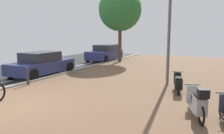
{
  "coord_description": "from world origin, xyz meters",
  "views": [
    {
      "loc": [
        6.41,
        -5.22,
        2.52
      ],
      "look_at": [
        2.45,
        2.76,
        1.16
      ],
      "focal_mm": 36.56,
      "sensor_mm": 36.0,
      "label": 1
    }
  ],
  "objects_px": {
    "parked_car_near": "(41,64)",
    "lamp_post": "(170,17)",
    "parked_car_far": "(105,53)",
    "street_tree": "(120,10)",
    "scooter_mid": "(178,84)",
    "bollard_far": "(28,76)",
    "scooter_far": "(198,103)"
  },
  "relations": [
    {
      "from": "parked_car_near",
      "to": "parked_car_far",
      "type": "bearing_deg",
      "value": 89.48
    },
    {
      "from": "parked_car_far",
      "to": "bollard_far",
      "type": "height_order",
      "value": "parked_car_far"
    },
    {
      "from": "scooter_far",
      "to": "lamp_post",
      "type": "bearing_deg",
      "value": 113.78
    },
    {
      "from": "scooter_far",
      "to": "street_tree",
      "type": "height_order",
      "value": "street_tree"
    },
    {
      "from": "scooter_mid",
      "to": "lamp_post",
      "type": "bearing_deg",
      "value": 119.42
    },
    {
      "from": "lamp_post",
      "to": "street_tree",
      "type": "distance_m",
      "value": 9.05
    },
    {
      "from": "scooter_mid",
      "to": "parked_car_near",
      "type": "bearing_deg",
      "value": 175.77
    },
    {
      "from": "parked_car_far",
      "to": "lamp_post",
      "type": "xyz_separation_m",
      "value": [
        7.31,
        -7.2,
        2.58
      ]
    },
    {
      "from": "lamp_post",
      "to": "bollard_far",
      "type": "height_order",
      "value": "lamp_post"
    },
    {
      "from": "street_tree",
      "to": "lamp_post",
      "type": "bearing_deg",
      "value": -50.59
    },
    {
      "from": "street_tree",
      "to": "parked_car_near",
      "type": "bearing_deg",
      "value": -102.33
    },
    {
      "from": "scooter_mid",
      "to": "bollard_far",
      "type": "height_order",
      "value": "bollard_far"
    },
    {
      "from": "scooter_mid",
      "to": "street_tree",
      "type": "xyz_separation_m",
      "value": [
        -6.46,
        8.28,
        4.01
      ]
    },
    {
      "from": "scooter_mid",
      "to": "parked_car_far",
      "type": "distance_m",
      "value": 11.75
    },
    {
      "from": "scooter_mid",
      "to": "parked_car_near",
      "type": "height_order",
      "value": "parked_car_near"
    },
    {
      "from": "parked_car_far",
      "to": "street_tree",
      "type": "distance_m",
      "value": 4.07
    },
    {
      "from": "scooter_mid",
      "to": "lamp_post",
      "type": "relative_size",
      "value": 0.3
    },
    {
      "from": "parked_car_far",
      "to": "street_tree",
      "type": "relative_size",
      "value": 0.64
    },
    {
      "from": "lamp_post",
      "to": "bollard_far",
      "type": "xyz_separation_m",
      "value": [
        -6.03,
        -3.1,
        -2.83
      ]
    },
    {
      "from": "scooter_far",
      "to": "parked_car_far",
      "type": "relative_size",
      "value": 0.46
    },
    {
      "from": "scooter_mid",
      "to": "bollard_far",
      "type": "bearing_deg",
      "value": -165.49
    },
    {
      "from": "bollard_far",
      "to": "scooter_far",
      "type": "bearing_deg",
      "value": -7.51
    },
    {
      "from": "parked_car_near",
      "to": "lamp_post",
      "type": "xyz_separation_m",
      "value": [
        7.38,
        0.74,
        2.61
      ]
    },
    {
      "from": "street_tree",
      "to": "bollard_far",
      "type": "xyz_separation_m",
      "value": [
        -0.33,
        -10.04,
        -3.97
      ]
    },
    {
      "from": "street_tree",
      "to": "bollard_far",
      "type": "distance_m",
      "value": 10.8
    },
    {
      "from": "scooter_far",
      "to": "parked_car_far",
      "type": "xyz_separation_m",
      "value": [
        -9.13,
        11.34,
        0.19
      ]
    },
    {
      "from": "scooter_mid",
      "to": "bollard_far",
      "type": "xyz_separation_m",
      "value": [
        -6.79,
        -1.76,
        0.04
      ]
    },
    {
      "from": "scooter_far",
      "to": "bollard_far",
      "type": "distance_m",
      "value": 7.92
    },
    {
      "from": "parked_car_far",
      "to": "lamp_post",
      "type": "bearing_deg",
      "value": -44.57
    },
    {
      "from": "scooter_far",
      "to": "parked_car_near",
      "type": "xyz_separation_m",
      "value": [
        -9.2,
        3.4,
        0.16
      ]
    },
    {
      "from": "lamp_post",
      "to": "street_tree",
      "type": "bearing_deg",
      "value": 129.41
    },
    {
      "from": "lamp_post",
      "to": "parked_car_near",
      "type": "bearing_deg",
      "value": -174.25
    }
  ]
}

